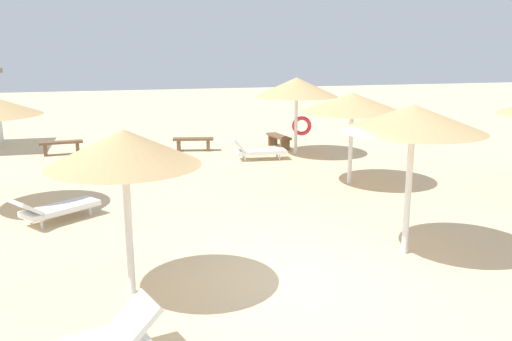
{
  "coord_description": "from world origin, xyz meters",
  "views": [
    {
      "loc": [
        -2.86,
        -8.03,
        3.9
      ],
      "look_at": [
        0.0,
        3.0,
        1.2
      ],
      "focal_mm": 37.51,
      "sensor_mm": 36.0,
      "label": 1
    }
  ],
  "objects": [
    {
      "name": "bench_0",
      "position": [
        3.07,
        11.38,
        0.35
      ],
      "size": [
        0.61,
        1.54,
        0.49
      ],
      "color": "brown",
      "rests_on": "ground"
    },
    {
      "name": "parasol_5",
      "position": [
        2.3,
        0.55,
        2.59
      ],
      "size": [
        2.61,
        2.61,
        2.84
      ],
      "color": "silver",
      "rests_on": "ground"
    },
    {
      "name": "ground_plane",
      "position": [
        0.0,
        0.0,
        0.0
      ],
      "size": [
        80.0,
        80.0,
        0.0
      ],
      "primitive_type": "plane",
      "color": "beige"
    },
    {
      "name": "bench_2",
      "position": [
        -0.19,
        11.61,
        0.35
      ],
      "size": [
        1.55,
        0.67,
        0.49
      ],
      "color": "brown",
      "rests_on": "ground"
    },
    {
      "name": "parasol_2",
      "position": [
        3.29,
        9.99,
        2.41
      ],
      "size": [
        2.94,
        2.94,
        2.76
      ],
      "color": "silver",
      "rests_on": "ground"
    },
    {
      "name": "lounger_2",
      "position": [
        1.73,
        9.48,
        0.32
      ],
      "size": [
        1.91,
        0.79,
        0.77
      ],
      "color": "white",
      "rests_on": "ground"
    },
    {
      "name": "parasol_7",
      "position": [
        3.44,
        5.64,
        2.32
      ],
      "size": [
        2.84,
        2.84,
        2.59
      ],
      "color": "silver",
      "rests_on": "ground"
    },
    {
      "name": "parasol_0",
      "position": [
        -2.8,
        0.14,
        2.37
      ],
      "size": [
        2.34,
        2.34,
        2.66
      ],
      "color": "silver",
      "rests_on": "ground"
    },
    {
      "name": "bench_1",
      "position": [
        -4.91,
        12.11,
        0.35
      ],
      "size": [
        1.53,
        0.55,
        0.49
      ],
      "color": "brown",
      "rests_on": "ground"
    },
    {
      "name": "lounger_1",
      "position": [
        -4.35,
        4.2,
        0.31
      ],
      "size": [
        1.91,
        1.63,
        0.69
      ],
      "color": "white",
      "rests_on": "ground"
    }
  ]
}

